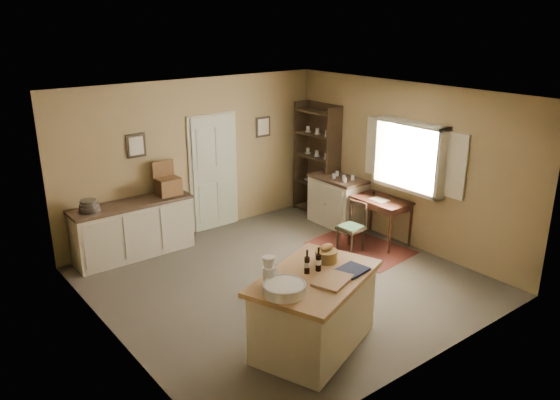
# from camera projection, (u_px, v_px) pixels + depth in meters

# --- Properties ---
(ground) EXTENTS (5.00, 5.00, 0.00)m
(ground) POSITION_uv_depth(u_px,v_px,m) (284.00, 281.00, 7.96)
(ground) COLOR brown
(ground) RESTS_ON ground
(wall_back) EXTENTS (5.00, 0.10, 2.70)m
(wall_back) POSITION_uv_depth(u_px,v_px,m) (195.00, 158.00, 9.39)
(wall_back) COLOR olive
(wall_back) RESTS_ON ground
(wall_front) EXTENTS (5.00, 0.10, 2.70)m
(wall_front) POSITION_uv_depth(u_px,v_px,m) (434.00, 253.00, 5.66)
(wall_front) COLOR olive
(wall_front) RESTS_ON ground
(wall_left) EXTENTS (0.10, 5.00, 2.70)m
(wall_left) POSITION_uv_depth(u_px,v_px,m) (109.00, 237.00, 6.07)
(wall_left) COLOR olive
(wall_left) RESTS_ON ground
(wall_right) EXTENTS (0.10, 5.00, 2.70)m
(wall_right) POSITION_uv_depth(u_px,v_px,m) (404.00, 165.00, 8.98)
(wall_right) COLOR olive
(wall_right) RESTS_ON ground
(ceiling) EXTENTS (5.00, 5.00, 0.00)m
(ceiling) POSITION_uv_depth(u_px,v_px,m) (285.00, 95.00, 7.09)
(ceiling) COLOR silver
(ceiling) RESTS_ON wall_back
(door) EXTENTS (0.97, 0.06, 2.11)m
(door) POSITION_uv_depth(u_px,v_px,m) (214.00, 171.00, 9.67)
(door) COLOR #ACB098
(door) RESTS_ON ground
(framed_prints) EXTENTS (2.82, 0.02, 0.38)m
(framed_prints) POSITION_uv_depth(u_px,v_px,m) (205.00, 136.00, 9.37)
(framed_prints) COLOR black
(framed_prints) RESTS_ON ground
(window) EXTENTS (0.25, 1.99, 1.12)m
(window) POSITION_uv_depth(u_px,v_px,m) (411.00, 156.00, 8.72)
(window) COLOR #BEB296
(window) RESTS_ON ground
(work_island) EXTENTS (1.82, 1.50, 1.20)m
(work_island) POSITION_uv_depth(u_px,v_px,m) (314.00, 309.00, 6.28)
(work_island) COLOR #BEB296
(work_island) RESTS_ON ground
(sideboard) EXTENTS (1.92, 0.55, 1.18)m
(sideboard) POSITION_uv_depth(u_px,v_px,m) (134.00, 227.00, 8.68)
(sideboard) COLOR #BEB296
(sideboard) RESTS_ON ground
(rug) EXTENTS (1.27, 1.71, 0.01)m
(rug) POSITION_uv_depth(u_px,v_px,m) (360.00, 248.00, 9.11)
(rug) COLOR #4C1812
(rug) RESTS_ON ground
(writing_desk) EXTENTS (0.59, 0.96, 0.82)m
(writing_desk) POSITION_uv_depth(u_px,v_px,m) (381.00, 204.00, 9.15)
(writing_desk) COLOR black
(writing_desk) RESTS_ON ground
(desk_chair) EXTENTS (0.41, 0.41, 0.80)m
(desk_chair) POSITION_uv_depth(u_px,v_px,m) (351.00, 228.00, 8.87)
(desk_chair) COLOR black
(desk_chair) RESTS_ON ground
(right_cabinet) EXTENTS (0.59, 1.06, 0.99)m
(right_cabinet) POSITION_uv_depth(u_px,v_px,m) (337.00, 200.00, 10.01)
(right_cabinet) COLOR #BEB296
(right_cabinet) RESTS_ON ground
(shelving_unit) EXTENTS (0.36, 0.96, 2.13)m
(shelving_unit) POSITION_uv_depth(u_px,v_px,m) (319.00, 159.00, 10.43)
(shelving_unit) COLOR black
(shelving_unit) RESTS_ON ground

